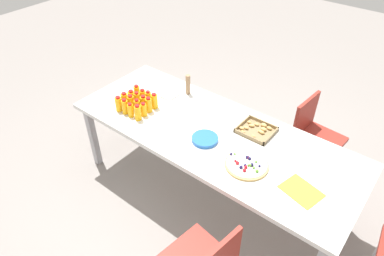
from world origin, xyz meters
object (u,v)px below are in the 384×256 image
at_px(juice_bottle_15, 154,101).
at_px(plate_stack, 205,139).
at_px(party_table, 212,137).
at_px(juice_bottle_12, 137,93).
at_px(juice_bottle_13, 143,96).
at_px(snack_tray, 256,130).
at_px(chair_far_right, 313,133).
at_px(cardboard_tube, 188,85).
at_px(juice_bottle_4, 125,100).
at_px(juice_bottle_11, 149,105).
at_px(napkin_stack, 169,95).
at_px(juice_bottle_14, 148,98).
at_px(juice_bottle_6, 137,106).
at_px(paper_folder, 301,191).
at_px(juice_bottle_3, 138,113).
at_px(juice_bottle_5, 131,103).
at_px(juice_bottle_8, 131,97).
at_px(juice_bottle_2, 131,110).
at_px(juice_bottle_0, 119,104).
at_px(juice_bottle_10, 144,103).
at_px(fruit_pizza, 247,164).
at_px(juice_bottle_9, 137,99).
at_px(juice_bottle_7, 144,110).
at_px(juice_bottle_1, 125,107).

relative_size(juice_bottle_15, plate_stack, 0.69).
distance_m(party_table, juice_bottle_12, 0.84).
bearing_deg(juice_bottle_13, snack_tray, 14.86).
bearing_deg(juice_bottle_12, chair_far_right, 31.68).
height_order(juice_bottle_13, cardboard_tube, cardboard_tube).
xyz_separation_m(juice_bottle_4, juice_bottle_15, (0.22, 0.15, 0.00)).
height_order(juice_bottle_11, napkin_stack, juice_bottle_11).
bearing_deg(juice_bottle_14, juice_bottle_15, -0.63).
distance_m(juice_bottle_6, juice_bottle_12, 0.22).
bearing_deg(snack_tray, paper_folder, -33.53).
height_order(chair_far_right, juice_bottle_3, juice_bottle_3).
height_order(chair_far_right, juice_bottle_5, juice_bottle_5).
xyz_separation_m(juice_bottle_5, napkin_stack, (0.12, 0.38, -0.06)).
height_order(juice_bottle_5, juice_bottle_8, juice_bottle_5).
height_order(juice_bottle_2, snack_tray, juice_bottle_2).
height_order(juice_bottle_0, juice_bottle_10, juice_bottle_0).
xyz_separation_m(juice_bottle_6, juice_bottle_12, (-0.16, 0.15, 0.00)).
height_order(juice_bottle_10, juice_bottle_15, juice_bottle_15).
xyz_separation_m(fruit_pizza, snack_tray, (-0.15, 0.40, -0.00)).
relative_size(juice_bottle_4, fruit_pizza, 0.45).
xyz_separation_m(party_table, snack_tray, (0.28, 0.23, 0.07)).
bearing_deg(napkin_stack, paper_folder, -12.53).
relative_size(napkin_stack, paper_folder, 0.58).
bearing_deg(juice_bottle_9, juice_bottle_10, 1.73).
distance_m(juice_bottle_2, napkin_stack, 0.46).
distance_m(juice_bottle_7, juice_bottle_15, 0.15).
bearing_deg(juice_bottle_0, juice_bottle_14, 58.17).
bearing_deg(juice_bottle_7, juice_bottle_9, 154.51).
xyz_separation_m(juice_bottle_12, juice_bottle_14, (0.15, -0.00, -0.00)).
height_order(juice_bottle_8, paper_folder, juice_bottle_8).
bearing_deg(juice_bottle_15, juice_bottle_14, 179.37).
xyz_separation_m(juice_bottle_9, juice_bottle_13, (-0.00, 0.07, -0.00)).
distance_m(juice_bottle_1, juice_bottle_7, 0.17).
xyz_separation_m(juice_bottle_3, juice_bottle_15, (-0.01, 0.22, -0.00)).
height_order(juice_bottle_6, juice_bottle_9, juice_bottle_9).
bearing_deg(party_table, juice_bottle_14, -176.29).
bearing_deg(juice_bottle_3, fruit_pizza, 5.17).
height_order(juice_bottle_3, juice_bottle_7, juice_bottle_3).
xyz_separation_m(juice_bottle_2, juice_bottle_14, (-0.00, 0.22, 0.01)).
bearing_deg(juice_bottle_2, snack_tray, 27.40).
height_order(juice_bottle_5, napkin_stack, juice_bottle_5).
bearing_deg(juice_bottle_3, juice_bottle_11, 94.23).
bearing_deg(paper_folder, cardboard_tube, 161.07).
relative_size(juice_bottle_8, napkin_stack, 0.88).
bearing_deg(cardboard_tube, fruit_pizza, -27.32).
bearing_deg(snack_tray, napkin_stack, -177.02).
relative_size(juice_bottle_13, juice_bottle_14, 0.92).
bearing_deg(cardboard_tube, snack_tray, -6.49).
bearing_deg(juice_bottle_13, plate_stack, -6.35).
bearing_deg(juice_bottle_3, paper_folder, 4.47).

